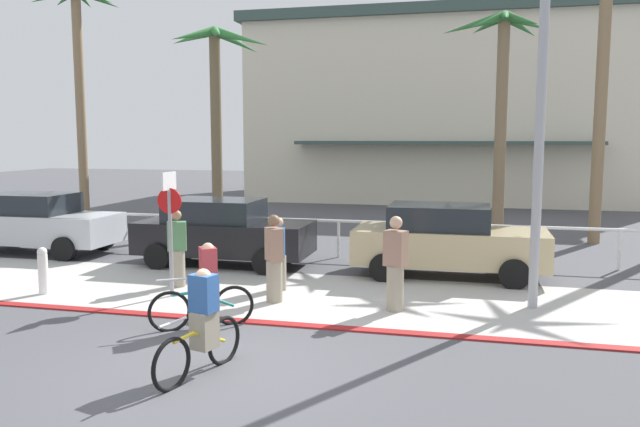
{
  "coord_description": "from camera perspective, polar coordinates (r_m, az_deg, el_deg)",
  "views": [
    {
      "loc": [
        3.5,
        -7.99,
        3.25
      ],
      "look_at": [
        0.09,
        6.0,
        1.5
      ],
      "focal_mm": 35.27,
      "sensor_mm": 36.0,
      "label": 1
    }
  ],
  "objects": [
    {
      "name": "palm_tree_1",
      "position": [
        21.51,
        -9.35,
        11.7
      ],
      "size": [
        3.43,
        3.3,
        6.87
      ],
      "color": "brown",
      "rests_on": "ground"
    },
    {
      "name": "car_tan_2",
      "position": [
        14.94,
        11.47,
        -2.38
      ],
      "size": [
        4.4,
        2.02,
        1.69
      ],
      "color": "tan",
      "rests_on": "ground"
    },
    {
      "name": "ground_plane",
      "position": [
        18.61,
        2.65,
        -3.14
      ],
      "size": [
        80.0,
        80.0,
        0.0
      ],
      "primitive_type": "plane",
      "color": "#4C4C51"
    },
    {
      "name": "curb_paint",
      "position": [
        11.25,
        -5.11,
        -9.82
      ],
      "size": [
        44.0,
        0.24,
        0.03
      ],
      "primitive_type": "cube",
      "color": "maroon",
      "rests_on": "ground"
    },
    {
      "name": "car_silver_0",
      "position": [
        19.37,
        -24.23,
        -0.75
      ],
      "size": [
        4.4,
        2.02,
        1.69
      ],
      "color": "#B2B7BC",
      "rests_on": "ground"
    },
    {
      "name": "stop_sign_bike_lane",
      "position": [
        13.03,
        -13.46,
        -0.2
      ],
      "size": [
        0.52,
        0.56,
        2.56
      ],
      "color": "gray",
      "rests_on": "ground"
    },
    {
      "name": "streetlight_curb",
      "position": [
        12.2,
        19.59,
        11.35
      ],
      "size": [
        0.24,
        2.54,
        7.5
      ],
      "color": "#9EA0A5",
      "rests_on": "ground"
    },
    {
      "name": "palm_tree_2",
      "position": [
        20.44,
        16.11,
        12.4
      ],
      "size": [
        3.17,
        2.67,
        7.06
      ],
      "color": "#756047",
      "rests_on": "ground"
    },
    {
      "name": "pedestrian_0",
      "position": [
        14.0,
        -12.82,
        -3.4
      ],
      "size": [
        0.47,
        0.42,
        1.69
      ],
      "color": "gray",
      "rests_on": "ground"
    },
    {
      "name": "car_black_1",
      "position": [
        16.17,
        -8.84,
        -1.62
      ],
      "size": [
        4.4,
        2.02,
        1.69
      ],
      "color": "black",
      "rests_on": "ground"
    },
    {
      "name": "bollard_1",
      "position": [
        14.25,
        -23.83,
        -4.74
      ],
      "size": [
        0.2,
        0.2,
        1.0
      ],
      "color": "white",
      "rests_on": "ground"
    },
    {
      "name": "palm_tree_0",
      "position": [
        26.61,
        -21.05,
        13.46
      ],
      "size": [
        3.17,
        2.96,
        8.96
      ],
      "color": "#846B4C",
      "rests_on": "ground"
    },
    {
      "name": "building_backdrop",
      "position": [
        35.48,
        11.6,
        9.16
      ],
      "size": [
        20.39,
        12.3,
        9.4
      ],
      "color": "beige",
      "rests_on": "ground"
    },
    {
      "name": "rail_fence",
      "position": [
        17.03,
        1.7,
        -1.22
      ],
      "size": [
        18.88,
        0.08,
        1.04
      ],
      "color": "white",
      "rests_on": "ground"
    },
    {
      "name": "palm_tree_3",
      "position": [
        21.18,
        24.25,
        14.7
      ],
      "size": [
        2.9,
        3.22,
        8.79
      ],
      "color": "#846B4C",
      "rests_on": "ground"
    },
    {
      "name": "cyclist_teal_0",
      "position": [
        10.99,
        -10.32,
        -6.63
      ],
      "size": [
        1.54,
        1.07,
        1.5
      ],
      "color": "black",
      "rests_on": "ground"
    },
    {
      "name": "pedestrian_1",
      "position": [
        12.4,
        -4.18,
        -4.42
      ],
      "size": [
        0.45,
        0.48,
        1.75
      ],
      "color": "gray",
      "rests_on": "ground"
    },
    {
      "name": "cyclist_yellow_1",
      "position": [
        8.9,
        -10.65,
        -9.89
      ],
      "size": [
        0.54,
        1.77,
        1.5
      ],
      "color": "black",
      "rests_on": "ground"
    },
    {
      "name": "pedestrian_3",
      "position": [
        11.82,
        6.85,
        -4.87
      ],
      "size": [
        0.47,
        0.42,
        1.81
      ],
      "color": "gray",
      "rests_on": "ground"
    },
    {
      "name": "sidewalk_strip",
      "position": [
        13.09,
        -2.27,
        -7.42
      ],
      "size": [
        44.0,
        4.0,
        0.02
      ],
      "primitive_type": "cube",
      "color": "beige",
      "rests_on": "ground"
    },
    {
      "name": "pedestrian_2",
      "position": [
        13.36,
        -3.77,
        -4.0
      ],
      "size": [
        0.39,
        0.45,
        1.58
      ],
      "color": "gray",
      "rests_on": "ground"
    }
  ]
}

